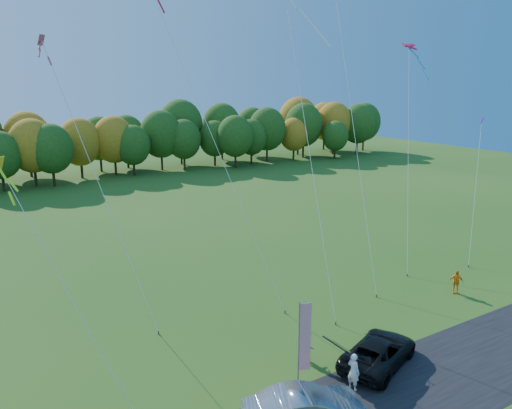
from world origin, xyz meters
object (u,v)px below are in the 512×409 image
black_suv (379,351)px  feather_flag (304,336)px  person_east (456,282)px  silver_sedan (305,409)px

black_suv → feather_flag: size_ratio=1.18×
black_suv → person_east: person_east is taller
person_east → silver_sedan: bearing=-116.3°
person_east → feather_flag: size_ratio=0.37×
feather_flag → silver_sedan: bearing=-124.6°
black_suv → silver_sedan: bearing=85.8°
black_suv → silver_sedan: (-5.95, -1.80, 0.11)m
silver_sedan → feather_flag: bearing=-16.9°
silver_sedan → feather_flag: feather_flag is taller
silver_sedan → black_suv: bearing=-55.4°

